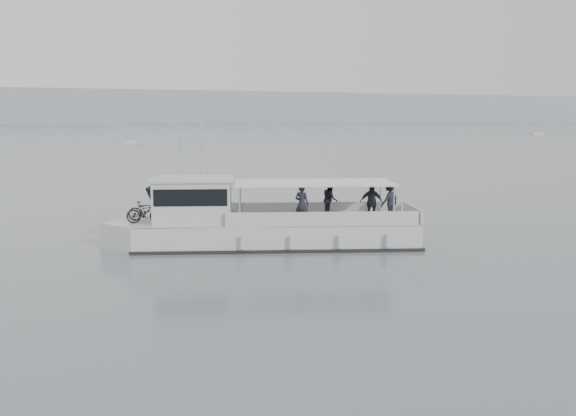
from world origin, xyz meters
name	(u,v)px	position (x,y,z in m)	size (l,w,h in m)	color
ground	(385,254)	(0.00, 0.00, 0.00)	(1400.00, 1400.00, 0.00)	slate
headland	(31,107)	(0.00, 560.00, 14.00)	(1400.00, 90.00, 28.00)	#939EA8
tour_boat	(250,225)	(-4.49, 3.62, 0.93)	(13.25, 7.08, 5.65)	silver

